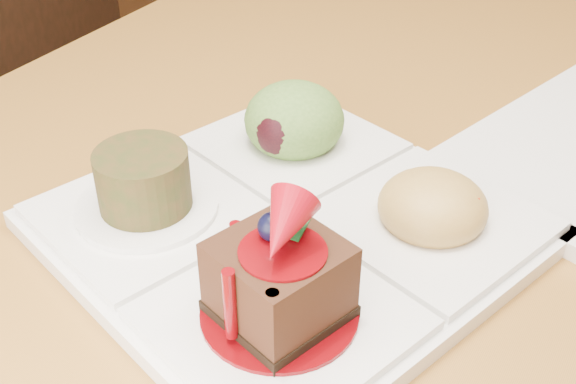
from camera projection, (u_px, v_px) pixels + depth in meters
The scene contains 2 objects.
chair_left at pixel (127, 55), 1.06m from camera, with size 0.62×0.62×1.06m.
sampler_plate at pixel (291, 206), 0.46m from camera, with size 0.33×0.33×0.10m.
Camera 1 is at (0.03, -0.68, 1.04)m, focal length 45.00 mm.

